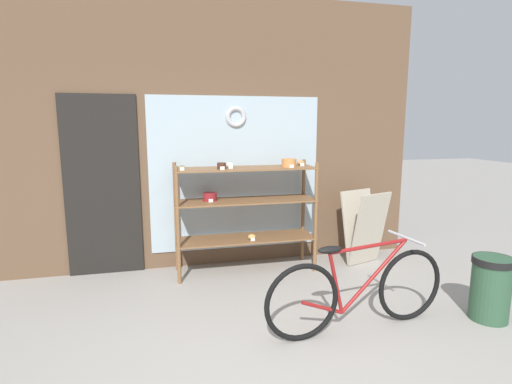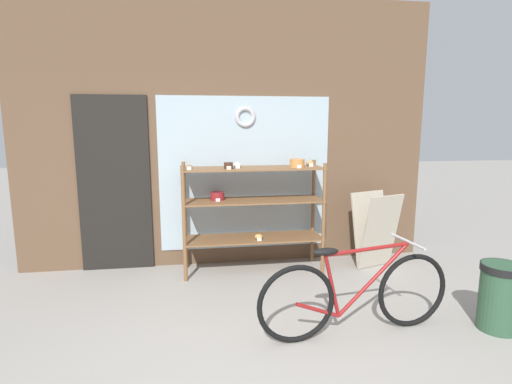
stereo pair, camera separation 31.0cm
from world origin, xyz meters
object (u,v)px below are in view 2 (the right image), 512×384
object	(u,v)px
sandwich_board	(375,230)
trash_bin	(500,294)
display_case	(254,202)
bicycle	(356,294)

from	to	relation	value
sandwich_board	trash_bin	size ratio (longest dim) A/B	1.57
sandwich_board	display_case	bearing A→B (deg)	158.05
display_case	sandwich_board	bearing A→B (deg)	-3.62
bicycle	sandwich_board	bearing A→B (deg)	54.25
trash_bin	display_case	bearing A→B (deg)	137.47
bicycle	sandwich_board	distance (m)	1.76
bicycle	display_case	bearing A→B (deg)	105.71
display_case	sandwich_board	xyz separation A→B (m)	(1.51, -0.10, -0.38)
trash_bin	sandwich_board	bearing A→B (deg)	102.85
sandwich_board	trash_bin	bearing A→B (deg)	-95.49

